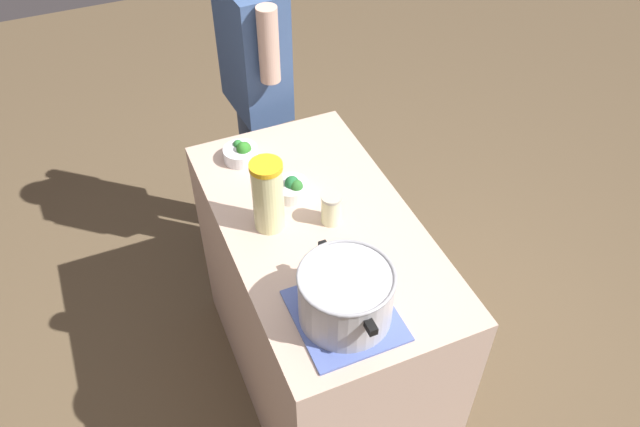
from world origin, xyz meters
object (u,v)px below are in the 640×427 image
Objects in this scene: mason_jar at (331,208)px; broccoli_bowl_front at (292,188)px; broccoli_bowl_center at (241,152)px; cooking_pot at (346,295)px; lemonade_pitcher at (268,195)px; person_cook at (257,99)px.

mason_jar is 0.87× the size of broccoli_bowl_front.
mason_jar is 0.46m from broccoli_bowl_center.
mason_jar is at bearing -17.87° from cooking_pot.
lemonade_pitcher is 0.22m from mason_jar.
lemonade_pitcher is at bearing 132.57° from broccoli_bowl_front.
lemonade_pitcher is at bearing 176.81° from broccoli_bowl_center.
lemonade_pitcher is 2.02× the size of broccoli_bowl_center.
lemonade_pitcher is at bearing 72.40° from mason_jar.
person_cook is (0.44, -0.21, -0.09)m from broccoli_bowl_center.
cooking_pot is at bearing 175.10° from broccoli_bowl_front.
broccoli_bowl_center is at bearing 21.38° from broccoli_bowl_front.
broccoli_bowl_front is at bearing -47.43° from lemonade_pitcher.
mason_jar is at bearing 178.02° from person_cook.
broccoli_bowl_center is 0.08× the size of person_cook.
cooking_pot is 1.32× the size of lemonade_pitcher.
cooking_pot is 1.26m from person_cook.
broccoli_bowl_center is 0.49m from person_cook.
broccoli_bowl_center is at bearing 154.92° from person_cook.
mason_jar is at bearing -156.55° from broccoli_bowl_front.
lemonade_pitcher is 0.86m from person_cook.
cooking_pot is at bearing 162.13° from mason_jar.
mason_jar is 0.19m from broccoli_bowl_front.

